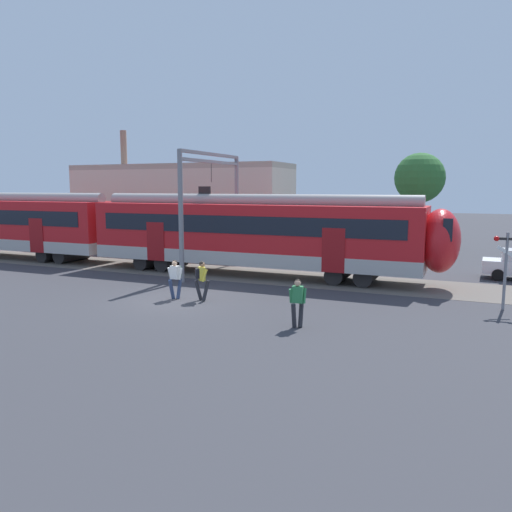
# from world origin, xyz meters

# --- Properties ---
(ground_plane) EXTENTS (160.00, 160.00, 0.00)m
(ground_plane) POSITION_xyz_m (0.00, 0.00, 0.00)
(ground_plane) COLOR #38383D
(track_bed) EXTENTS (80.00, 4.40, 0.01)m
(track_bed) POSITION_xyz_m (-10.61, 6.69, 0.01)
(track_bed) COLOR #605951
(track_bed) RESTS_ON ground
(commuter_train) EXTENTS (56.65, 3.07, 4.73)m
(commuter_train) POSITION_xyz_m (-17.42, 6.68, 2.25)
(commuter_train) COLOR #B7B2AD
(commuter_train) RESTS_ON ground
(pedestrian_white) EXTENTS (0.57, 0.63, 1.67)m
(pedestrian_white) POSITION_xyz_m (-0.14, 0.14, 0.99)
(pedestrian_white) COLOR navy
(pedestrian_white) RESTS_ON ground
(pedestrian_yellow) EXTENTS (0.70, 0.51, 1.67)m
(pedestrian_yellow) POSITION_xyz_m (1.04, 0.26, 0.99)
(pedestrian_yellow) COLOR #28282D
(pedestrian_yellow) RESTS_ON ground
(pedestrian_green) EXTENTS (0.54, 0.66, 1.67)m
(pedestrian_green) POSITION_xyz_m (5.97, -1.96, 0.99)
(pedestrian_green) COLOR #28282D
(pedestrian_green) RESTS_ON ground
(catenary_gantry) EXTENTS (0.24, 6.64, 6.53)m
(catenary_gantry) POSITION_xyz_m (-1.88, 6.69, 4.31)
(catenary_gantry) COLOR gray
(catenary_gantry) RESTS_ON ground
(crossing_signal) EXTENTS (0.96, 0.22, 3.00)m
(crossing_signal) POSITION_xyz_m (12.49, 3.45, 2.01)
(crossing_signal) COLOR gray
(crossing_signal) RESTS_ON ground
(background_building) EXTENTS (17.28, 5.00, 9.20)m
(background_building) POSITION_xyz_m (-9.64, 15.97, 3.21)
(background_building) COLOR beige
(background_building) RESTS_ON ground
(street_tree_right) EXTENTS (3.59, 3.59, 7.14)m
(street_tree_right) POSITION_xyz_m (7.67, 20.60, 5.32)
(street_tree_right) COLOR brown
(street_tree_right) RESTS_ON ground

